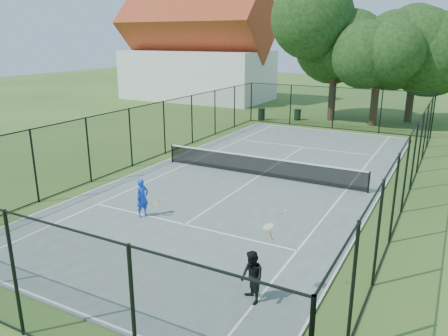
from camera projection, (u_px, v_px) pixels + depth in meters
The scene contains 12 objects.
ground at pixel (259, 177), 20.72m from camera, with size 120.00×120.00×0.00m, color #34591E.
tennis_court at pixel (259, 176), 20.71m from camera, with size 11.00×24.00×0.06m, color #54635B.
tennis_net at pixel (260, 165), 20.55m from camera, with size 10.08×0.08×0.95m.
fence at pixel (260, 146), 20.29m from camera, with size 13.10×26.10×3.00m.
tree_near_left at pixel (336, 45), 33.27m from camera, with size 7.21×7.21×9.41m.
tree_near_mid at pixel (379, 58), 31.37m from camera, with size 6.16×6.16×8.05m.
tree_near_right at pixel (416, 48), 32.72m from camera, with size 6.37×6.37×8.79m.
building at pixel (197, 51), 45.57m from camera, with size 15.30×8.15×11.87m.
trash_bin_left at pixel (261, 114), 34.83m from camera, with size 0.58×0.58×0.92m.
trash_bin_right at pixel (297, 115), 34.84m from camera, with size 0.58×0.58×0.86m.
player_blue at pixel (142, 198), 15.85m from camera, with size 0.81×0.58×1.42m.
player_black at pixel (252, 277), 10.67m from camera, with size 1.05×1.07×2.35m.
Camera 1 is at (7.88, -18.15, 6.38)m, focal length 35.00 mm.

